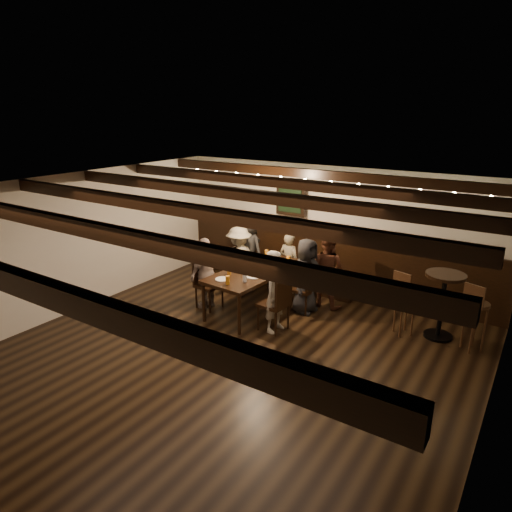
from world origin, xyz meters
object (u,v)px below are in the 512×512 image
Objects in this scene: chair_left_far at (208,293)px; bar_stool_right at (474,326)px; person_bench_left at (248,250)px; person_bench_centre at (289,263)px; person_right_near at (306,276)px; person_right_far at (276,292)px; chair_right_near at (304,297)px; person_bench_right at (327,270)px; person_left_far at (207,273)px; dining_table at (256,273)px; high_top_table at (443,296)px; chair_left_near at (240,279)px; chair_right_far at (274,313)px; bar_stool_left at (404,311)px; person_left_near at (239,260)px.

bar_stool_right reaches higher than chair_left_far.
person_bench_centre is (0.91, 0.08, -0.13)m from person_bench_left.
person_right_near is 0.90m from person_right_far.
person_bench_left is (-1.58, 0.57, 0.45)m from chair_right_near.
person_bench_left is at bearing 50.71° from person_right_far.
person_bench_right reaches higher than chair_right_near.
person_left_far is at bearing 120.96° from person_right_near.
high_top_table reaches higher than dining_table.
person_bench_left is at bearing 9.46° from person_bench_centre.
chair_right_far is (1.37, -1.00, 0.02)m from chair_left_near.
person_bench_right reaches higher than person_bench_centre.
person_bench_right is (1.71, 1.23, 0.40)m from chair_left_far.
person_bench_right reaches higher than person_right_far.
chair_left_near is 1.44m from chair_right_near.
person_left_far is (-1.75, -1.22, -0.03)m from person_bench_right.
chair_right_near is 0.90m from chair_right_far.
dining_table is at bearing -152.04° from bar_stool_left.
person_bench_right is (0.89, -0.22, 0.09)m from person_bench_centre.
high_top_table is (2.25, 1.20, 0.02)m from person_right_far.
chair_left_far is 0.37m from person_left_far.
bar_stool_right is (0.50, -0.16, -0.29)m from high_top_table.
person_left_far reaches higher than chair_left_near.
chair_right_far is 1.42m from person_bench_right.
person_right_far is (-0.07, -0.90, 0.00)m from person_right_near.
person_left_near reaches higher than person_left_far.
chair_right_far reaches higher than chair_left_far.
person_bench_left is at bearing -158.04° from chair_left_near.
bar_stool_right is at bearing 106.75° from chair_left_far.
chair_right_near is at bearing -160.19° from bar_stool_left.
bar_stool_left is 1.00× the size of bar_stool_right.
person_left_near is 0.90m from person_left_far.
chair_right_near is at bearing 122.06° from chair_left_far.
person_left_far is 0.96× the size of person_right_far.
person_left_near is 0.98× the size of person_right_near.
chair_left_near is 0.75× the size of person_bench_centre.
person_bench_left is at bearing 74.46° from chair_right_near.
person_bench_centre is at bearing 51.34° from person_right_near.
person_left_near is 1.22× the size of bar_stool_right.
person_left_far reaches higher than chair_right_near.
person_bench_centre is at bearing 128.66° from person_left_near.
person_left_far is (0.05, -1.36, -0.07)m from person_bench_left.
person_bench_left is (-0.83, 0.96, 0.04)m from dining_table.
chair_left_near is 0.66× the size of person_right_near.
person_bench_centre is at bearing 172.97° from high_top_table.
person_bench_right is at bearing -22.01° from chair_right_near.
person_left_near is 4.18m from bar_stool_right.
person_bench_centre is at bearing 50.12° from chair_right_near.
person_bench_left is 1.80m from person_bench_right.
person_right_far is at bearing 116.57° from person_bench_centre.
person_bench_left is 1.10× the size of person_left_near.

